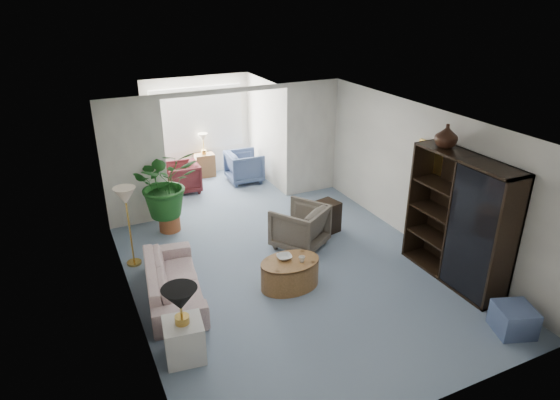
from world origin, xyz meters
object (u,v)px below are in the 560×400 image
end_table (184,340)px  ottoman (514,320)px  sunroom_chair_blue (244,167)px  framed_picture (431,157)px  table_lamp (180,299)px  sofa (173,281)px  coffee_table (290,273)px  coffee_bowl (284,257)px  entertainment_cabinet (459,220)px  floor_lamp (125,196)px  coffee_cup (302,259)px  cabinet_urn (446,136)px  side_table_dark (325,217)px  sunroom_chair_maroon (183,178)px  plant_pot (170,223)px  wingback_chair (300,227)px  sunroom_table (205,165)px

end_table → ottoman: bearing=-18.9°
ottoman → sunroom_chair_blue: 6.85m
framed_picture → table_lamp: framed_picture is taller
sofa → framed_picture: bearing=-87.1°
coffee_table → sunroom_chair_blue: 4.58m
coffee_bowl → entertainment_cabinet: entertainment_cabinet is taller
floor_lamp → sunroom_chair_blue: size_ratio=0.45×
coffee_table → sunroom_chair_blue: sunroom_chair_blue is taller
coffee_cup → cabinet_urn: 2.89m
entertainment_cabinet → side_table_dark: bearing=114.6°
ottoman → sunroom_chair_maroon: (-2.73, 6.74, 0.14)m
coffee_table → cabinet_urn: bearing=-8.7°
sofa → sunroom_chair_blue: size_ratio=2.42×
end_table → coffee_bowl: 2.10m
coffee_table → plant_pot: (-1.23, 2.69, -0.07)m
end_table → coffee_bowl: end_table is taller
wingback_chair → coffee_bowl: bearing=18.6°
coffee_table → ottoman: size_ratio=1.97×
framed_picture → end_table: (-4.58, -0.98, -1.44)m
table_lamp → sunroom_chair_blue: table_lamp is taller
table_lamp → coffee_table: 2.19m
entertainment_cabinet → cabinet_urn: size_ratio=5.61×
framed_picture → coffee_bowl: (-2.73, -0.02, -1.22)m
sunroom_chair_blue → sunroom_table: 1.06m
cabinet_urn → sunroom_table: (-2.19, 5.59, -1.94)m
sofa → coffee_table: bearing=-98.4°
coffee_bowl → sunroom_chair_maroon: (-0.44, 4.37, -0.14)m
entertainment_cabinet → sunroom_chair_blue: entertainment_cabinet is taller
plant_pot → sunroom_chair_blue: bearing=38.4°
floor_lamp → sunroom_chair_maroon: floor_lamp is taller
framed_picture → wingback_chair: size_ratio=0.58×
wingback_chair → ottoman: wingback_chair is taller
coffee_cup → plant_pot: (-1.38, 2.79, -0.34)m
framed_picture → sofa: (-4.38, 0.37, -1.42)m
sunroom_chair_maroon → sunroom_table: (0.75, 0.75, -0.05)m
coffee_bowl → plant_pot: 2.86m
floor_lamp → sunroom_chair_blue: bearing=41.6°
end_table → sunroom_table: bearing=70.4°
sunroom_chair_maroon → wingback_chair: bearing=22.4°
ottoman → plant_pot: ottoman is taller
table_lamp → wingback_chair: size_ratio=0.51×
coffee_table → sunroom_chair_maroon: (-0.49, 4.47, 0.11)m
framed_picture → entertainment_cabinet: entertainment_cabinet is taller
coffee_cup → entertainment_cabinet: size_ratio=0.05×
coffee_bowl → cabinet_urn: cabinet_urn is taller
sunroom_table → sunroom_chair_blue: bearing=-45.0°
sofa → plant_pot: bearing=-4.3°
side_table_dark → plant_pot: 2.97m
framed_picture → sunroom_chair_maroon: framed_picture is taller
coffee_bowl → entertainment_cabinet: 2.74m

